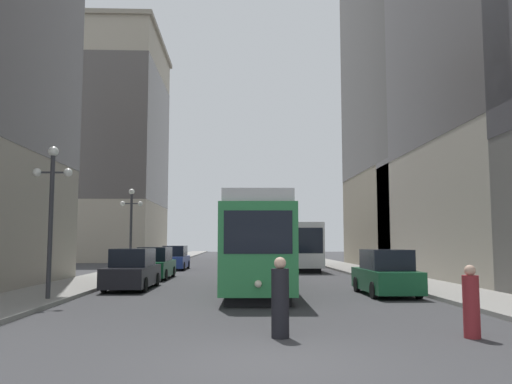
{
  "coord_description": "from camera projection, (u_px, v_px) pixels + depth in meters",
  "views": [
    {
      "loc": [
        -0.66,
        -9.42,
        2.14
      ],
      "look_at": [
        0.07,
        9.55,
        3.97
      ],
      "focal_mm": 36.21,
      "sensor_mm": 36.0,
      "label": 1
    }
  ],
  "objects": [
    {
      "name": "ground_plane",
      "position": [
        273.0,
        362.0,
        9.19
      ],
      "size": [
        200.0,
        200.0,
        0.0
      ],
      "primitive_type": "plane",
      "color": "#38383A"
    },
    {
      "name": "sidewalk_left",
      "position": [
        156.0,
        263.0,
        48.67
      ],
      "size": [
        3.16,
        120.0,
        0.15
      ],
      "primitive_type": "cube",
      "color": "gray",
      "rests_on": "ground"
    },
    {
      "name": "sidewalk_right",
      "position": [
        329.0,
        263.0,
        49.3
      ],
      "size": [
        3.16,
        120.0,
        0.15
      ],
      "primitive_type": "cube",
      "color": "gray",
      "rests_on": "ground"
    },
    {
      "name": "streetcar",
      "position": [
        256.0,
        242.0,
        22.64
      ],
      "size": [
        2.98,
        12.45,
        3.89
      ],
      "rotation": [
        0.0,
        0.0,
        -0.03
      ],
      "color": "black",
      "rests_on": "ground"
    },
    {
      "name": "transit_bus",
      "position": [
        295.0,
        244.0,
        40.66
      ],
      "size": [
        2.61,
        12.68,
        3.45
      ],
      "rotation": [
        0.0,
        0.0,
        -0.0
      ],
      "color": "black",
      "rests_on": "ground"
    },
    {
      "name": "parked_car_left_near",
      "position": [
        155.0,
        264.0,
        29.79
      ],
      "size": [
        1.97,
        4.94,
        1.82
      ],
      "rotation": [
        0.0,
        0.0,
        -0.02
      ],
      "color": "black",
      "rests_on": "ground"
    },
    {
      "name": "parked_car_left_mid",
      "position": [
        133.0,
        270.0,
        23.37
      ],
      "size": [
        1.95,
        4.9,
        1.82
      ],
      "rotation": [
        0.0,
        0.0,
        -0.02
      ],
      "color": "black",
      "rests_on": "ground"
    },
    {
      "name": "parked_car_right_far",
      "position": [
        386.0,
        274.0,
        20.68
      ],
      "size": [
        1.91,
        4.3,
        1.82
      ],
      "rotation": [
        0.0,
        0.0,
        3.15
      ],
      "color": "black",
      "rests_on": "ground"
    },
    {
      "name": "parked_car_left_far",
      "position": [
        175.0,
        258.0,
        39.57
      ],
      "size": [
        1.98,
        4.72,
        1.82
      ],
      "rotation": [
        0.0,
        0.0,
        -0.02
      ],
      "color": "black",
      "rests_on": "ground"
    },
    {
      "name": "pedestrian_crossing_near",
      "position": [
        280.0,
        300.0,
        11.56
      ],
      "size": [
        0.4,
        0.4,
        1.79
      ],
      "rotation": [
        0.0,
        0.0,
        3.34
      ],
      "color": "black",
      "rests_on": "ground"
    },
    {
      "name": "pedestrian_crossing_far",
      "position": [
        471.0,
        304.0,
        11.53
      ],
      "size": [
        0.36,
        0.36,
        1.62
      ],
      "rotation": [
        0.0,
        0.0,
        1.27
      ],
      "color": "maroon",
      "rests_on": "ground"
    },
    {
      "name": "lamp_post_left_near",
      "position": [
        52.0,
        197.0,
        18.4
      ],
      "size": [
        1.41,
        0.36,
        5.41
      ],
      "color": "#333338",
      "rests_on": "sidewalk_left"
    },
    {
      "name": "lamp_post_left_far",
      "position": [
        131.0,
        217.0,
        32.34
      ],
      "size": [
        1.41,
        0.36,
        5.31
      ],
      "color": "#333338",
      "rests_on": "sidewalk_left"
    },
    {
      "name": "building_left_midblock",
      "position": [
        114.0,
        145.0,
        60.81
      ],
      "size": [
        11.23,
        17.26,
        26.26
      ],
      "color": "#B2A893",
      "rests_on": "ground"
    },
    {
      "name": "building_right_corner",
      "position": [
        419.0,
        72.0,
        44.17
      ],
      "size": [
        10.86,
        15.88,
        32.18
      ],
      "color": "gray",
      "rests_on": "ground"
    }
  ]
}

